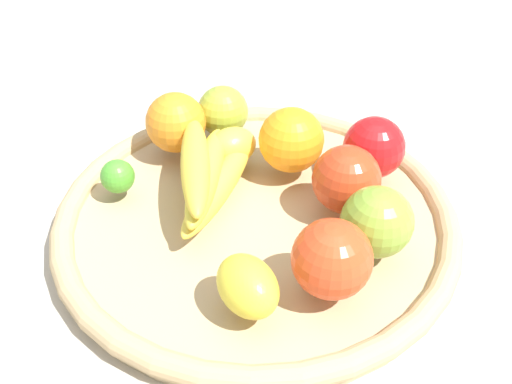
% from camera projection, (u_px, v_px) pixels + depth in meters
% --- Properties ---
extents(ground_plane, '(2.40, 2.40, 0.00)m').
position_uv_depth(ground_plane, '(256.00, 229.00, 0.69)').
color(ground_plane, '#B9B1A1').
rests_on(ground_plane, ground).
extents(basket, '(0.47, 0.47, 0.04)m').
position_uv_depth(basket, '(256.00, 218.00, 0.68)').
color(basket, tan).
rests_on(basket, ground_plane).
extents(banana_bunch, '(0.19, 0.12, 0.06)m').
position_uv_depth(banana_bunch, '(207.00, 175.00, 0.66)').
color(banana_bunch, yellow).
rests_on(banana_bunch, basket).
extents(lime_0, '(0.06, 0.06, 0.04)m').
position_uv_depth(lime_0, '(118.00, 176.00, 0.68)').
color(lime_0, '#489B2C').
rests_on(lime_0, basket).
extents(orange_1, '(0.11, 0.11, 0.08)m').
position_uv_depth(orange_1, '(291.00, 140.00, 0.70)').
color(orange_1, orange).
rests_on(orange_1, basket).
extents(apple_2, '(0.10, 0.10, 0.07)m').
position_uv_depth(apple_2, '(223.00, 111.00, 0.77)').
color(apple_2, '#91A733').
rests_on(apple_2, basket).
extents(lemon_0, '(0.09, 0.08, 0.05)m').
position_uv_depth(lemon_0, '(248.00, 286.00, 0.54)').
color(lemon_0, yellow).
rests_on(lemon_0, basket).
extents(orange_0, '(0.10, 0.10, 0.08)m').
position_uv_depth(orange_0, '(176.00, 123.00, 0.74)').
color(orange_0, orange).
rests_on(orange_0, basket).
extents(apple_4, '(0.10, 0.10, 0.08)m').
position_uv_depth(apple_4, '(346.00, 179.00, 0.64)').
color(apple_4, red).
rests_on(apple_4, basket).
extents(apple_3, '(0.08, 0.08, 0.08)m').
position_uv_depth(apple_3, '(332.00, 259.00, 0.55)').
color(apple_3, '#DE421F').
rests_on(apple_3, basket).
extents(apple_1, '(0.10, 0.10, 0.08)m').
position_uv_depth(apple_1, '(374.00, 147.00, 0.70)').
color(apple_1, red).
rests_on(apple_1, basket).
extents(apple_0, '(0.10, 0.10, 0.08)m').
position_uv_depth(apple_0, '(377.00, 222.00, 0.59)').
color(apple_0, '#7EA534').
rests_on(apple_0, basket).
extents(lemon_1, '(0.07, 0.08, 0.05)m').
position_uv_depth(lemon_1, '(231.00, 147.00, 0.72)').
color(lemon_1, yellow).
rests_on(lemon_1, basket).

